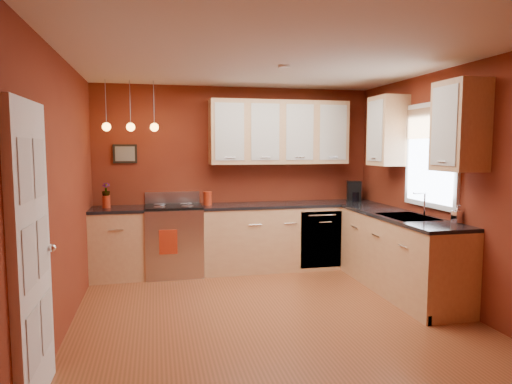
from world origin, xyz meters
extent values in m
plane|color=brown|center=(0.00, 0.00, 0.00)|extent=(4.20, 4.20, 0.00)
cube|color=beige|center=(0.00, 0.00, 2.60)|extent=(4.00, 4.20, 0.02)
cube|color=maroon|center=(0.00, 2.10, 1.30)|extent=(4.00, 0.02, 2.60)
cube|color=maroon|center=(0.00, -2.10, 1.30)|extent=(4.00, 0.02, 2.60)
cube|color=maroon|center=(-2.00, 0.00, 1.30)|extent=(0.02, 4.20, 2.60)
cube|color=maroon|center=(2.00, 0.00, 1.30)|extent=(0.02, 4.20, 2.60)
cube|color=tan|center=(-1.65, 1.80, 0.45)|extent=(0.70, 0.60, 0.90)
cube|color=tan|center=(0.73, 1.80, 0.45)|extent=(2.54, 0.60, 0.90)
cube|color=tan|center=(1.70, 0.45, 0.45)|extent=(0.60, 2.10, 0.90)
cube|color=black|center=(-1.65, 1.80, 0.92)|extent=(0.70, 0.62, 0.04)
cube|color=black|center=(0.73, 1.80, 0.92)|extent=(2.54, 0.62, 0.04)
cube|color=black|center=(1.70, 0.45, 0.92)|extent=(0.62, 2.10, 0.04)
cube|color=#B9BABE|center=(-0.92, 1.80, 0.46)|extent=(0.76, 0.64, 0.92)
cube|color=black|center=(-0.92, 1.50, 0.48)|extent=(0.55, 0.02, 0.32)
cylinder|color=#B9BABE|center=(-0.92, 1.49, 0.72)|extent=(0.60, 0.02, 0.02)
cube|color=black|center=(-0.92, 1.80, 0.94)|extent=(0.76, 0.60, 0.03)
cylinder|color=#96969B|center=(-1.10, 1.66, 0.95)|extent=(0.16, 0.16, 0.01)
cylinder|color=#96969B|center=(-0.74, 1.66, 0.95)|extent=(0.16, 0.16, 0.01)
cylinder|color=#96969B|center=(-1.10, 1.94, 0.95)|extent=(0.16, 0.16, 0.01)
cylinder|color=#96969B|center=(-0.74, 1.94, 0.95)|extent=(0.16, 0.16, 0.01)
cube|color=#B9BABE|center=(-0.92, 2.10, 1.03)|extent=(0.76, 0.04, 0.16)
cube|color=#B9BABE|center=(1.10, 1.51, 0.45)|extent=(0.60, 0.02, 0.80)
cube|color=#96969B|center=(1.70, 0.30, 0.92)|extent=(0.50, 0.70, 0.05)
cube|color=black|center=(1.70, 0.47, 0.91)|extent=(0.42, 0.30, 0.02)
cube|color=black|center=(1.70, 0.13, 0.91)|extent=(0.42, 0.30, 0.02)
cylinder|color=white|center=(1.92, 0.30, 1.08)|extent=(0.02, 0.02, 0.28)
cylinder|color=white|center=(1.85, 0.30, 1.21)|extent=(0.16, 0.02, 0.02)
cube|color=white|center=(1.98, 0.30, 1.65)|extent=(0.04, 1.02, 1.22)
cube|color=white|center=(1.97, 0.30, 1.65)|extent=(0.01, 0.90, 1.10)
cube|color=#986A4C|center=(1.95, 0.30, 2.02)|extent=(0.02, 0.96, 0.36)
cube|color=white|center=(-1.97, -1.20, 1.02)|extent=(0.06, 0.82, 2.05)
cube|color=silver|center=(-1.94, -1.38, 1.60)|extent=(0.00, 0.28, 0.40)
cube|color=silver|center=(-1.94, -1.02, 1.60)|extent=(0.00, 0.28, 0.40)
cube|color=silver|center=(-1.94, -1.38, 1.05)|extent=(0.00, 0.28, 0.40)
cube|color=silver|center=(-1.94, -1.02, 1.05)|extent=(0.00, 0.28, 0.40)
cube|color=silver|center=(-1.94, -1.38, 0.50)|extent=(0.00, 0.28, 0.40)
cube|color=silver|center=(-1.94, -1.02, 0.50)|extent=(0.00, 0.28, 0.40)
sphere|color=white|center=(-1.91, -0.87, 1.00)|extent=(0.06, 0.06, 0.06)
cube|color=tan|center=(0.60, 1.93, 1.95)|extent=(2.00, 0.35, 0.90)
cube|color=tan|center=(1.82, 0.32, 1.95)|extent=(0.35, 1.95, 0.90)
cube|color=black|center=(-1.55, 2.08, 1.65)|extent=(0.32, 0.03, 0.26)
cylinder|color=#96969B|center=(-1.75, 1.75, 2.30)|extent=(0.01, 0.01, 0.60)
sphere|color=#FFA53F|center=(-1.75, 1.75, 2.00)|extent=(0.11, 0.11, 0.11)
cylinder|color=#96969B|center=(-1.45, 1.75, 2.30)|extent=(0.01, 0.01, 0.60)
sphere|color=#FFA53F|center=(-1.45, 1.75, 2.00)|extent=(0.11, 0.11, 0.11)
cylinder|color=#96969B|center=(-1.15, 1.75, 2.30)|extent=(0.01, 0.01, 0.60)
sphere|color=#FFA53F|center=(-1.15, 1.75, 2.00)|extent=(0.11, 0.11, 0.11)
cylinder|color=#A62A11|center=(-0.45, 1.83, 1.03)|extent=(0.12, 0.12, 0.17)
cylinder|color=#A62A11|center=(-0.45, 1.83, 1.12)|extent=(0.12, 0.12, 0.02)
cylinder|color=#A62A11|center=(-1.79, 1.83, 1.02)|extent=(0.10, 0.10, 0.16)
imported|color=#A62A11|center=(-1.79, 1.83, 1.18)|extent=(0.11, 0.11, 0.19)
cube|color=black|center=(1.76, 1.89, 1.09)|extent=(0.25, 0.22, 0.29)
cylinder|color=black|center=(1.76, 1.83, 1.01)|extent=(0.14, 0.14, 0.14)
imported|color=white|center=(1.95, -0.25, 1.04)|extent=(0.10, 0.10, 0.20)
cube|color=#A62A11|center=(-1.01, 1.47, 0.52)|extent=(0.23, 0.02, 0.32)
camera|label=1|loc=(-1.15, -4.43, 1.74)|focal=32.00mm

